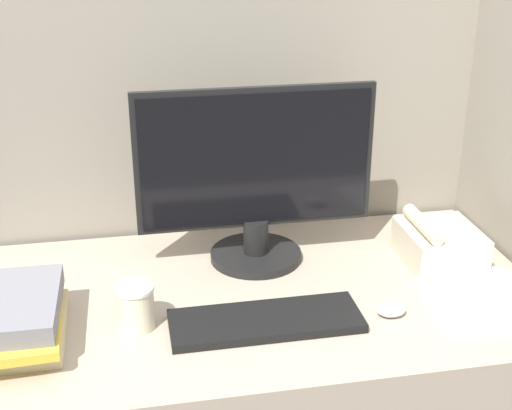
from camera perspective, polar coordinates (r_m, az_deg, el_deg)
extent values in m
cube|color=gray|center=(2.05, -2.65, -1.24)|extent=(1.78, 0.04, 1.56)
cylinder|color=black|center=(1.84, -0.01, -4.02)|extent=(0.23, 0.23, 0.02)
cylinder|color=black|center=(1.82, -0.01, -2.51)|extent=(0.06, 0.06, 0.09)
cube|color=black|center=(1.74, -0.05, 3.75)|extent=(0.59, 0.02, 0.36)
cube|color=black|center=(1.73, 0.01, 3.65)|extent=(0.56, 0.01, 0.33)
cube|color=black|center=(1.57, 0.79, -9.26)|extent=(0.42, 0.15, 0.02)
ellipsoid|color=silver|center=(1.63, 10.77, -8.25)|extent=(0.07, 0.05, 0.03)
cylinder|color=beige|center=(1.56, -9.61, -8.17)|extent=(0.08, 0.08, 0.09)
cylinder|color=white|center=(1.54, -9.73, -6.56)|extent=(0.09, 0.09, 0.01)
cube|color=#C6B78C|center=(1.60, -18.92, -9.54)|extent=(0.22, 0.25, 0.04)
cube|color=gold|center=(1.57, -18.66, -8.89)|extent=(0.19, 0.30, 0.02)
cube|color=slate|center=(1.57, -19.53, -7.70)|extent=(0.23, 0.27, 0.04)
cube|color=beige|center=(1.87, 14.47, -3.13)|extent=(0.19, 0.20, 0.09)
cube|color=white|center=(1.84, 15.58, -2.09)|extent=(0.08, 0.09, 0.00)
cylinder|color=beige|center=(1.83, 13.21, -1.52)|extent=(0.04, 0.18, 0.04)
cube|color=white|center=(1.74, 17.35, -7.11)|extent=(0.26, 0.30, 0.01)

